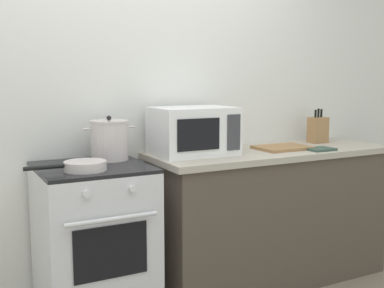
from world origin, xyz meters
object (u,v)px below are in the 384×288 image
Objects in this scene: frying_pan at (84,166)px; cutting_board at (283,148)px; oven_mitt at (320,149)px; stove at (94,245)px; microwave at (193,131)px; stock_pot at (109,140)px; knife_block at (318,130)px.

frying_pan is 1.41m from cutting_board.
stove is at bearing 174.01° from oven_mitt.
microwave reaches higher than frying_pan.
stock_pot is at bearing 173.91° from microwave.
stock_pot reaches higher than frying_pan.
frying_pan is at bearing -122.38° from stove.
oven_mitt is (1.51, -0.16, 0.47)m from stove.
stove is 1.41m from cutting_board.
stock_pot is 0.53m from microwave.
cutting_board is (1.40, 0.13, -0.02)m from frying_pan.
stove is at bearing -173.34° from microwave.
cutting_board is 0.47m from knife_block.
frying_pan is 1.66× the size of knife_block.
stove is at bearing -179.95° from cutting_board.
frying_pan is (-0.23, -0.26, -0.09)m from stock_pot.
stock_pot is at bearing 173.48° from cutting_board.
stove is 2.18× the size of frying_pan.
cutting_board reaches higher than oven_mitt.
frying_pan is at bearing -130.95° from stock_pot.
frying_pan is at bearing -164.90° from microwave.
cutting_board is at bearing 0.05° from stove.
oven_mitt is (-0.25, -0.30, -0.09)m from knife_block.
microwave is (0.68, 0.08, 0.61)m from stove.
cutting_board reaches higher than stove.
knife_block is at bearing 8.23° from frying_pan.
stock_pot reaches higher than knife_block.
cutting_board is at bearing 5.14° from frying_pan.
stove is 2.98× the size of stock_pot.
microwave is (0.76, 0.20, 0.12)m from frying_pan.
knife_block is at bearing 0.19° from stock_pot.
oven_mitt is (1.37, -0.29, -0.11)m from stock_pot.
knife_block is at bearing 17.78° from cutting_board.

